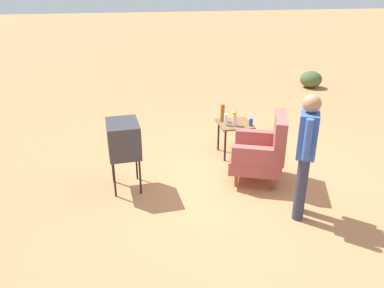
% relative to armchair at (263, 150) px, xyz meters
% --- Properties ---
extents(ground_plane, '(60.00, 60.00, 0.00)m').
position_rel_armchair_xyz_m(ground_plane, '(0.00, -0.28, -0.50)').
color(ground_plane, '#C17A4C').
extents(armchair, '(0.99, 1.00, 1.06)m').
position_rel_armchair_xyz_m(armchair, '(0.00, 0.00, 0.00)').
color(armchair, brown).
rests_on(armchair, ground).
extents(side_table, '(0.56, 0.56, 0.58)m').
position_rel_armchair_xyz_m(side_table, '(-0.98, -0.15, 0.00)').
color(side_table, black).
rests_on(side_table, ground).
extents(tv_on_stand, '(0.63, 0.48, 1.03)m').
position_rel_armchair_xyz_m(tv_on_stand, '(-0.16, -2.04, 0.28)').
color(tv_on_stand, black).
rests_on(tv_on_stand, ground).
extents(person_standing, '(0.52, 0.36, 1.64)m').
position_rel_armchair_xyz_m(person_standing, '(0.97, 0.15, 0.44)').
color(person_standing, '#2D3347').
rests_on(person_standing, ground).
extents(soda_can_blue, '(0.07, 0.07, 0.12)m').
position_rel_armchair_xyz_m(soda_can_blue, '(-0.82, 0.07, 0.15)').
color(soda_can_blue, blue).
rests_on(soda_can_blue, side_table).
extents(bottle_tall_amber, '(0.07, 0.07, 0.30)m').
position_rel_armchair_xyz_m(bottle_tall_amber, '(-1.11, -0.34, 0.24)').
color(bottle_tall_amber, brown).
rests_on(bottle_tall_amber, side_table).
extents(bottle_short_clear, '(0.06, 0.06, 0.20)m').
position_rel_armchair_xyz_m(bottle_short_clear, '(-0.91, -0.34, 0.19)').
color(bottle_short_clear, silver).
rests_on(bottle_short_clear, side_table).
extents(flower_vase, '(0.15, 0.10, 0.27)m').
position_rel_armchair_xyz_m(flower_vase, '(-0.86, -0.20, 0.23)').
color(flower_vase, silver).
rests_on(flower_vase, side_table).
extents(shrub_near, '(0.60, 0.60, 0.46)m').
position_rel_armchair_xyz_m(shrub_near, '(-4.83, 3.23, -0.27)').
color(shrub_near, '#475B33').
rests_on(shrub_near, ground).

